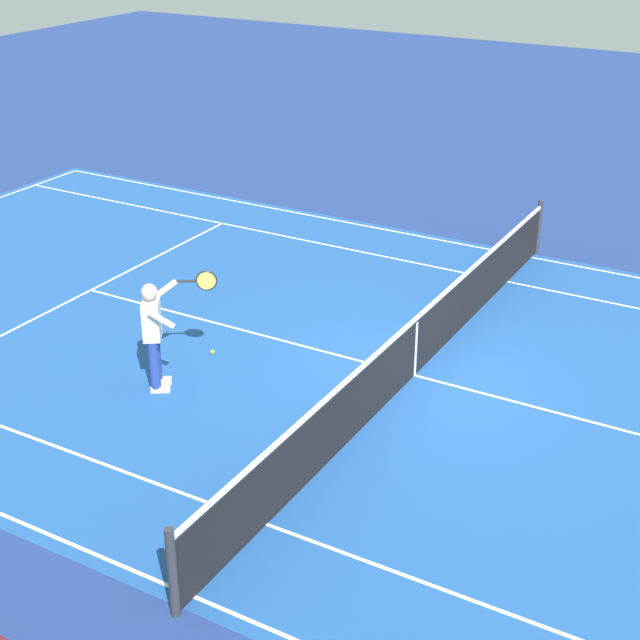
{
  "coord_description": "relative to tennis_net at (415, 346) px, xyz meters",
  "views": [
    {
      "loc": [
        -4.91,
        11.44,
        6.84
      ],
      "look_at": [
        1.25,
        0.66,
        0.9
      ],
      "focal_mm": 52.75,
      "sensor_mm": 36.0,
      "label": 1
    }
  ],
  "objects": [
    {
      "name": "tennis_ball",
      "position": [
        3.04,
        0.93,
        -0.46
      ],
      "size": [
        0.07,
        0.07,
        0.07
      ],
      "primitive_type": "sphere",
      "color": "#CCE01E",
      "rests_on": "ground_plane"
    },
    {
      "name": "court_line_markings",
      "position": [
        0.0,
        0.0,
        -0.49
      ],
      "size": [
        23.85,
        11.05,
        0.01
      ],
      "color": "white",
      "rests_on": "ground_plane"
    },
    {
      "name": "ground_plane",
      "position": [
        0.0,
        0.0,
        -0.49
      ],
      "size": [
        60.0,
        60.0,
        0.0
      ],
      "primitive_type": "plane",
      "color": "navy"
    },
    {
      "name": "court_slab",
      "position": [
        0.0,
        0.0,
        -0.49
      ],
      "size": [
        24.2,
        11.4,
        0.0
      ],
      "primitive_type": "cube",
      "color": "#1E4C93",
      "rests_on": "ground_plane"
    },
    {
      "name": "tennis_net",
      "position": [
        0.0,
        0.0,
        0.0
      ],
      "size": [
        0.1,
        11.7,
        1.08
      ],
      "color": "#2D2D33",
      "rests_on": "ground_plane"
    },
    {
      "name": "tennis_player_near",
      "position": [
        3.09,
        2.18,
        0.44
      ],
      "size": [
        0.81,
        1.04,
        1.7
      ],
      "color": "navy",
      "rests_on": "ground_plane"
    }
  ]
}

